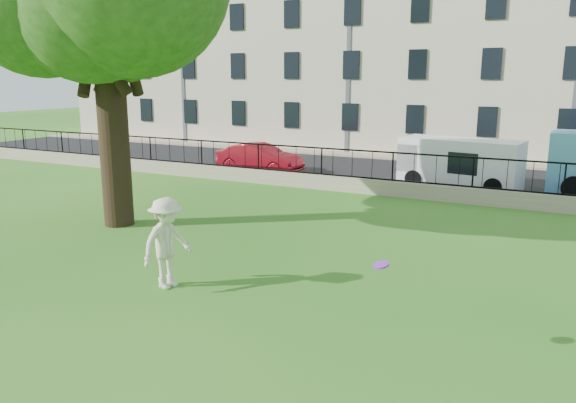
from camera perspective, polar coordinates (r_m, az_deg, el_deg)
The scene contains 10 objects.
ground at distance 11.78m, azimuth -6.97°, elevation -10.36°, with size 120.00×120.00×0.00m, color #2A6A19.
retaining_wall at distance 22.24m, azimuth 10.50°, elevation 1.33°, with size 50.00×0.40×0.60m, color gray.
iron_railing at distance 22.09m, azimuth 10.59°, elevation 3.50°, with size 50.00×0.05×1.13m.
street at distance 26.76m, azimuth 13.39°, elevation 2.45°, with size 60.00×9.00×0.01m, color black.
sidewalk at distance 31.77m, azimuth 15.66°, elevation 4.00°, with size 60.00×1.40×0.12m, color gray.
building_row at distance 37.09m, azimuth 18.16°, elevation 15.66°, with size 56.40×10.40×13.80m.
man at distance 12.57m, azimuth -12.19°, elevation -4.14°, with size 1.31×0.75×2.03m, color beige.
frisbee at distance 9.28m, azimuth 9.42°, elevation -6.38°, with size 0.27×0.27×0.03m, color purple.
red_sedan at distance 27.22m, azimuth -2.90°, elevation 4.43°, with size 1.47×4.22×1.39m, color #B01526.
white_van at distance 24.52m, azimuth 17.07°, elevation 3.73°, with size 4.84×1.89×2.03m, color white.
Camera 1 is at (6.15, -8.94, 4.59)m, focal length 35.00 mm.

